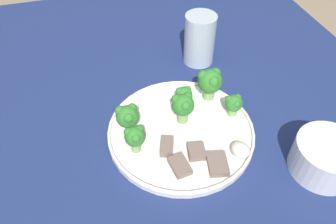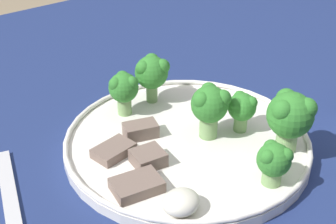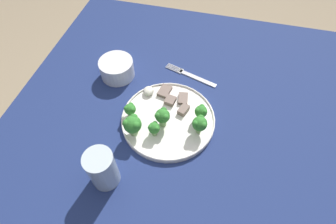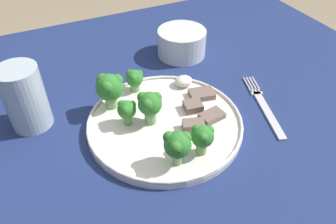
% 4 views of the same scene
% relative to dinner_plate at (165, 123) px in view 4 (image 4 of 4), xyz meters
% --- Properties ---
extents(table, '(1.25, 1.11, 0.73)m').
position_rel_dinner_plate_xyz_m(table, '(-0.03, -0.04, -0.10)').
color(table, navy).
rests_on(table, ground_plane).
extents(dinner_plate, '(0.29, 0.29, 0.02)m').
position_rel_dinner_plate_xyz_m(dinner_plate, '(0.00, 0.00, 0.00)').
color(dinner_plate, white).
rests_on(dinner_plate, table).
extents(fork, '(0.08, 0.19, 0.00)m').
position_rel_dinner_plate_xyz_m(fork, '(0.20, -0.03, -0.01)').
color(fork, silver).
rests_on(fork, table).
extents(cream_bowl, '(0.12, 0.12, 0.06)m').
position_rel_dinner_plate_xyz_m(cream_bowl, '(0.15, 0.22, 0.02)').
color(cream_bowl, silver).
rests_on(cream_bowl, table).
extents(drinking_glass, '(0.07, 0.07, 0.12)m').
position_rel_dinner_plate_xyz_m(drinking_glass, '(-0.22, 0.11, 0.05)').
color(drinking_glass, '#B2C1CC').
rests_on(drinking_glass, table).
extents(broccoli_floret_near_rim_left, '(0.05, 0.05, 0.07)m').
position_rel_dinner_plate_xyz_m(broccoli_floret_near_rim_left, '(-0.07, 0.09, 0.05)').
color(broccoli_floret_near_rim_left, '#7FA866').
rests_on(broccoli_floret_near_rim_left, dinner_plate).
extents(broccoli_floret_center_left, '(0.04, 0.04, 0.05)m').
position_rel_dinner_plate_xyz_m(broccoli_floret_center_left, '(-0.01, 0.11, 0.03)').
color(broccoli_floret_center_left, '#7FA866').
rests_on(broccoli_floret_center_left, dinner_plate).
extents(broccoli_floret_back_left, '(0.04, 0.04, 0.06)m').
position_rel_dinner_plate_xyz_m(broccoli_floret_back_left, '(-0.02, -0.10, 0.05)').
color(broccoli_floret_back_left, '#7FA866').
rests_on(broccoli_floret_back_left, dinner_plate).
extents(broccoli_floret_front_left, '(0.04, 0.04, 0.07)m').
position_rel_dinner_plate_xyz_m(broccoli_floret_front_left, '(-0.02, 0.01, 0.05)').
color(broccoli_floret_front_left, '#7FA866').
rests_on(broccoli_floret_front_left, dinner_plate).
extents(broccoli_floret_center_back, '(0.03, 0.03, 0.05)m').
position_rel_dinner_plate_xyz_m(broccoli_floret_center_back, '(-0.06, 0.03, 0.03)').
color(broccoli_floret_center_back, '#7FA866').
rests_on(broccoli_floret_center_back, dinner_plate).
extents(broccoli_floret_mid_cluster, '(0.04, 0.04, 0.06)m').
position_rel_dinner_plate_xyz_m(broccoli_floret_mid_cluster, '(0.02, -0.09, 0.04)').
color(broccoli_floret_mid_cluster, '#7FA866').
rests_on(broccoli_floret_mid_cluster, dinner_plate).
extents(meat_slice_front_slice, '(0.05, 0.04, 0.01)m').
position_rel_dinner_plate_xyz_m(meat_slice_front_slice, '(0.10, 0.04, 0.01)').
color(meat_slice_front_slice, '#756056').
rests_on(meat_slice_front_slice, dinner_plate).
extents(meat_slice_middle_slice, '(0.05, 0.04, 0.01)m').
position_rel_dinner_plate_xyz_m(meat_slice_middle_slice, '(0.08, -0.03, 0.01)').
color(meat_slice_middle_slice, '#756056').
rests_on(meat_slice_middle_slice, dinner_plate).
extents(meat_slice_rear_slice, '(0.04, 0.04, 0.02)m').
position_rel_dinner_plate_xyz_m(meat_slice_rear_slice, '(0.06, 0.01, 0.01)').
color(meat_slice_rear_slice, '#756056').
rests_on(meat_slice_rear_slice, dinner_plate).
extents(meat_slice_edge_slice, '(0.04, 0.04, 0.02)m').
position_rel_dinner_plate_xyz_m(meat_slice_edge_slice, '(0.04, -0.04, 0.01)').
color(meat_slice_edge_slice, '#756056').
rests_on(meat_slice_edge_slice, dinner_plate).
extents(sauce_dollop, '(0.04, 0.03, 0.02)m').
position_rel_dinner_plate_xyz_m(sauce_dollop, '(0.08, 0.09, 0.01)').
color(sauce_dollop, silver).
rests_on(sauce_dollop, dinner_plate).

